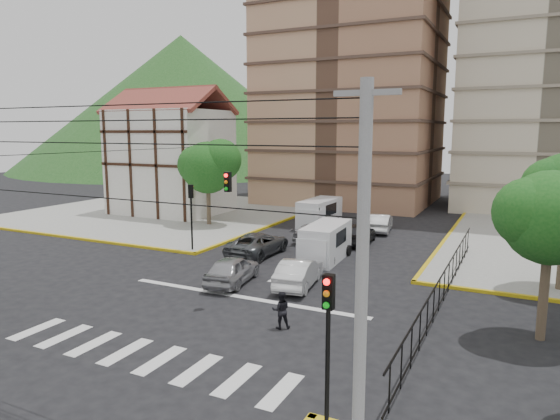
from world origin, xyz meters
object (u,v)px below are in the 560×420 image
Objects in this scene: pedestrian_crosswalk at (281,310)px; car_silver_front_left at (232,270)px; van_right_lane at (325,243)px; van_left_lane at (318,214)px; traffic_light_nw at (191,206)px; car_white_front_right at (299,273)px; traffic_light_se at (328,329)px.

car_silver_front_left is at bearing -71.72° from pedestrian_crosswalk.
van_right_lane is 3.29× the size of pedestrian_crosswalk.
van_left_lane is 1.20× the size of car_silver_front_left.
car_silver_front_left is (6.16, -4.89, -2.35)m from traffic_light_nw.
traffic_light_nw is at bearing -172.12° from van_right_lane.
car_white_front_right is (5.07, -15.44, -0.40)m from van_left_lane.
van_left_lane is at bearing 68.81° from traffic_light_nw.
van_left_lane is at bearing -92.69° from car_silver_front_left.
van_right_lane reaches higher than pedestrian_crosswalk.
car_white_front_right is at bearing -21.74° from traffic_light_nw.
traffic_light_nw is at bearing -46.86° from car_silver_front_left.
traffic_light_se is at bearing 94.18° from pedestrian_crosswalk.
traffic_light_se is at bearing -45.00° from traffic_light_nw.
van_right_lane is 0.97× the size of van_left_lane.
van_right_lane reaches higher than car_white_front_right.
traffic_light_nw is 0.97× the size of car_white_front_right.
car_white_front_right is at bearing -69.43° from van_left_lane.
traffic_light_nw reaches higher than car_white_front_right.
traffic_light_se is 1.00× the size of traffic_light_nw.
car_white_front_right is (9.57, -3.82, -2.36)m from traffic_light_nw.
van_right_lane is 1.16× the size of car_silver_front_left.
car_white_front_right is at bearing -104.16° from pedestrian_crosswalk.
car_silver_front_left is at bearing -115.35° from van_right_lane.
traffic_light_nw reaches higher than van_right_lane.
car_silver_front_left is (1.66, -16.51, -0.39)m from van_left_lane.
pedestrian_crosswalk is at bearing 130.51° from car_silver_front_left.
car_silver_front_left is at bearing -38.42° from traffic_light_nw.
traffic_light_se reaches higher than pedestrian_crosswalk.
traffic_light_se is 0.85× the size of van_right_lane.
traffic_light_se is 0.99× the size of car_silver_front_left.
van_right_lane is at bearing -120.68° from car_silver_front_left.
van_left_lane is 16.25m from car_white_front_right.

